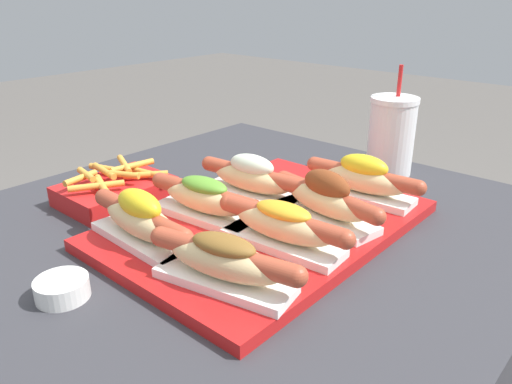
% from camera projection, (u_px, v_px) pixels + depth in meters
% --- Properties ---
extents(serving_tray, '(0.49, 0.34, 0.02)m').
position_uv_depth(serving_tray, '(266.00, 224.00, 0.78)').
color(serving_tray, red).
rests_on(serving_tray, patio_table).
extents(hot_dog_0, '(0.09, 0.21, 0.07)m').
position_uv_depth(hot_dog_0, '(224.00, 261.00, 0.59)').
color(hot_dog_0, white).
rests_on(hot_dog_0, serving_tray).
extents(hot_dog_1, '(0.07, 0.22, 0.07)m').
position_uv_depth(hot_dog_1, '(282.00, 226.00, 0.68)').
color(hot_dog_1, white).
rests_on(hot_dog_1, serving_tray).
extents(hot_dog_2, '(0.09, 0.21, 0.08)m').
position_uv_depth(hot_dog_2, '(326.00, 199.00, 0.76)').
color(hot_dog_2, white).
rests_on(hot_dog_2, serving_tray).
extents(hot_dog_3, '(0.07, 0.22, 0.08)m').
position_uv_depth(hot_dog_3, '(363.00, 179.00, 0.84)').
color(hot_dog_3, white).
rests_on(hot_dog_3, serving_tray).
extents(hot_dog_4, '(0.07, 0.22, 0.08)m').
position_uv_depth(hot_dog_4, '(141.00, 220.00, 0.69)').
color(hot_dog_4, white).
rests_on(hot_dog_4, serving_tray).
extents(hot_dog_5, '(0.08, 0.22, 0.07)m').
position_uv_depth(hot_dog_5, '(205.00, 198.00, 0.77)').
color(hot_dog_5, white).
rests_on(hot_dog_5, serving_tray).
extents(hot_dog_6, '(0.08, 0.22, 0.08)m').
position_uv_depth(hot_dog_6, '(252.00, 178.00, 0.84)').
color(hot_dog_6, white).
rests_on(hot_dog_6, serving_tray).
extents(sauce_bowl, '(0.07, 0.07, 0.03)m').
position_uv_depth(sauce_bowl, '(62.00, 287.00, 0.61)').
color(sauce_bowl, white).
rests_on(sauce_bowl, patio_table).
extents(drink_cup, '(0.09, 0.09, 0.22)m').
position_uv_depth(drink_cup, '(391.00, 136.00, 0.99)').
color(drink_cup, white).
rests_on(drink_cup, patio_table).
extents(fries_basket, '(0.18, 0.16, 0.06)m').
position_uv_depth(fries_basket, '(116.00, 189.00, 0.88)').
color(fries_basket, red).
rests_on(fries_basket, patio_table).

